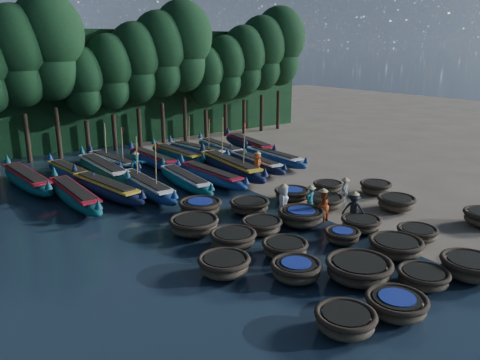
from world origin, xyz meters
TOP-DOWN VIEW (x-y plane):
  - ground at (0.00, 0.00)m, footprint 120.00×120.00m
  - foliage_wall at (0.00, 23.50)m, footprint 40.00×3.00m
  - coracle_0 at (-6.84, -9.40)m, footprint 2.11×2.11m
  - coracle_1 at (-4.76, -9.78)m, footprint 2.13×2.13m
  - coracle_2 at (-2.26, -9.19)m, footprint 2.36×2.36m
  - coracle_3 at (-0.23, -9.87)m, footprint 2.28×2.28m
  - coracle_5 at (-5.72, -5.98)m, footprint 2.01×2.01m
  - coracle_6 at (-3.84, -7.45)m, footprint 2.57×2.57m
  - coracle_7 at (-0.84, -6.99)m, footprint 2.78×2.78m
  - coracle_8 at (1.29, -6.62)m, footprint 2.19×2.19m
  - coracle_10 at (-7.69, -4.00)m, footprint 2.40×2.40m
  - coracle_11 at (-4.66, -4.18)m, footprint 1.99×1.99m
  - coracle_12 at (-1.64, -4.71)m, footprint 1.77×1.77m
  - coracle_13 at (0.17, -4.30)m, footprint 1.93×1.93m
  - coracle_14 at (4.15, -3.47)m, footprint 2.09×2.09m
  - coracle_15 at (-5.88, -2.12)m, footprint 2.41×2.41m
  - coracle_16 at (-3.81, -1.60)m, footprint 2.18×2.18m
  - coracle_17 at (-1.58, -1.99)m, footprint 2.68×2.68m
  - coracle_18 at (1.18, -0.99)m, footprint 2.33×2.33m
  - coracle_19 at (5.59, -1.00)m, footprint 1.89×1.89m
  - coracle_20 at (-6.43, 0.30)m, footprint 2.51×2.51m
  - coracle_21 at (-4.88, 2.20)m, footprint 2.62×2.62m
  - coracle_22 at (-2.54, 0.97)m, footprint 2.30×2.30m
  - coracle_23 at (0.74, 1.15)m, footprint 2.31×2.31m
  - coracle_24 at (3.58, 1.01)m, footprint 2.10×2.10m
  - long_boat_1 at (-9.56, 8.06)m, footprint 1.47×8.10m
  - long_boat_2 at (-7.66, 8.26)m, footprint 2.56×8.00m
  - long_boat_3 at (-5.62, 7.25)m, footprint 1.55×7.99m
  - long_boat_4 at (-2.91, 7.14)m, footprint 1.93×7.38m
  - long_boat_5 at (-1.05, 6.97)m, footprint 1.56×7.60m
  - long_boat_6 at (1.17, 7.90)m, footprint 2.51×9.01m
  - long_boat_7 at (3.52, 8.05)m, footprint 1.90×7.32m
  - long_boat_8 at (5.65, 8.48)m, footprint 1.49×7.46m
  - long_boat_9 at (-10.93, 13.06)m, footprint 2.02×8.48m
  - long_boat_10 at (-8.12, 13.29)m, footprint 1.96×7.24m
  - long_boat_11 at (-6.17, 12.53)m, footprint 1.56×8.72m
  - long_boat_12 at (-4.74, 14.30)m, footprint 2.05×7.55m
  - long_boat_13 at (-2.02, 13.31)m, footprint 1.51×7.72m
  - long_boat_14 at (0.22, 13.72)m, footprint 1.68×7.53m
  - long_boat_15 at (2.18, 13.88)m, footprint 2.31×7.47m
  - long_boat_16 at (4.11, 13.31)m, footprint 2.05×7.80m
  - long_boat_17 at (6.75, 12.94)m, footprint 2.84×8.53m
  - fisherman_0 at (-1.64, -0.71)m, footprint 1.03×1.02m
  - fisherman_1 at (-0.15, -1.18)m, footprint 0.61×0.52m
  - fisherman_2 at (-0.35, -2.24)m, footprint 0.96×0.83m
  - fisherman_3 at (0.49, -3.54)m, footprint 1.19×1.25m
  - fisherman_4 at (2.59, -1.15)m, footprint 0.95×0.61m
  - fisherman_5 at (-4.36, 11.15)m, footprint 1.64×1.22m
  - fisherman_6 at (2.45, 6.47)m, footprint 0.87×0.97m
  - tree_3 at (-9.10, 20.00)m, footprint 4.92×4.92m
  - tree_4 at (-6.80, 20.00)m, footprint 5.34×5.34m
  - tree_5 at (-4.50, 20.00)m, footprint 3.68×3.68m
  - tree_6 at (-2.20, 20.00)m, footprint 4.09×4.09m
  - tree_7 at (0.10, 20.00)m, footprint 4.51×4.51m
  - tree_8 at (2.40, 20.00)m, footprint 4.92×4.92m
  - tree_9 at (4.70, 20.00)m, footprint 5.34×5.34m
  - tree_10 at (7.00, 20.00)m, footprint 3.68×3.68m
  - tree_11 at (9.30, 20.00)m, footprint 4.09×4.09m
  - tree_12 at (11.60, 20.00)m, footprint 4.51×4.51m
  - tree_13 at (13.90, 20.00)m, footprint 4.92×4.92m
  - tree_14 at (16.20, 20.00)m, footprint 5.34×5.34m

SIDE VIEW (x-z plane):
  - ground at x=0.00m, z-range 0.00..0.00m
  - coracle_24 at x=3.58m, z-range 0.05..0.68m
  - coracle_2 at x=-2.26m, z-range 0.05..0.69m
  - coracle_12 at x=-1.64m, z-range 0.05..0.69m
  - coracle_8 at x=1.29m, z-range 0.05..0.72m
  - coracle_11 at x=-4.66m, z-range 0.05..0.73m
  - coracle_13 at x=0.17m, z-range 0.05..0.74m
  - coracle_23 at x=0.74m, z-range 0.05..0.74m
  - coracle_16 at x=-3.81m, z-range 0.05..0.75m
  - coracle_1 at x=-4.76m, z-range 0.05..0.76m
  - coracle_22 at x=-2.54m, z-range 0.05..0.77m
  - coracle_0 at x=-6.84m, z-range 0.05..0.78m
  - coracle_18 at x=1.18m, z-range 0.05..0.79m
  - coracle_5 at x=-5.72m, z-range 0.06..0.80m
  - coracle_7 at x=-0.84m, z-range 0.05..0.81m
  - coracle_15 at x=-5.88m, z-range 0.05..0.81m
  - coracle_19 at x=5.59m, z-range 0.06..0.82m
  - coracle_14 at x=4.15m, z-range 0.06..0.83m
  - coracle_10 at x=-7.69m, z-range 0.06..0.83m
  - coracle_20 at x=-6.43m, z-range 0.06..0.84m
  - coracle_3 at x=-0.23m, z-range 0.06..0.88m
  - coracle_6 at x=-3.84m, z-range 0.06..0.89m
  - coracle_17 at x=-1.58m, z-range 0.06..0.89m
  - coracle_21 at x=-4.88m, z-range 0.07..0.90m
  - long_boat_10 at x=-8.12m, z-range -0.15..1.13m
  - long_boat_7 at x=3.52m, z-range -0.15..1.14m
  - long_boat_4 at x=-2.91m, z-range -0.16..1.15m
  - long_boat_8 at x=5.65m, z-range -0.16..1.16m
  - long_boat_14 at x=0.22m, z-range -0.16..1.17m
  - long_boat_15 at x=2.18m, z-range -1.09..2.11m
  - long_boat_5 at x=-1.05m, z-range -0.16..1.18m
  - long_boat_12 at x=-4.74m, z-range -1.10..2.12m
  - long_boat_13 at x=-2.02m, z-range -0.16..1.20m
  - long_boat_16 at x=4.11m, z-range -0.16..1.21m
  - long_boat_3 at x=-5.62m, z-range -1.16..2.24m
  - long_boat_2 at x=-7.66m, z-range -0.17..1.25m
  - long_boat_1 at x=-9.56m, z-range -0.17..1.26m
  - long_boat_9 at x=-10.93m, z-range -0.18..1.32m
  - long_boat_17 at x=6.75m, z-range -0.18..1.34m
  - long_boat_11 at x=-6.17m, z-range -0.18..1.35m
  - long_boat_6 at x=1.17m, z-range -1.31..2.53m
  - fisherman_4 at x=2.59m, z-range -0.02..1.69m
  - fisherman_3 at x=0.49m, z-range -0.06..1.84m
  - fisherman_6 at x=2.45m, z-range -0.04..1.82m
  - fisherman_1 at x=-0.15m, z-range 0.01..1.77m
  - fisherman_5 at x=-4.36m, z-range -0.07..1.86m
  - fisherman_2 at x=-0.35m, z-range -0.05..1.84m
  - fisherman_0 at x=-1.64m, z-range -0.05..1.95m
  - foliage_wall at x=0.00m, z-range 0.00..10.00m
  - tree_5 at x=-4.50m, z-range 1.63..10.31m
  - tree_10 at x=7.00m, z-range 1.63..10.31m
  - tree_6 at x=-2.20m, z-range 1.82..11.47m
  - tree_11 at x=9.30m, z-range 1.82..11.47m
  - tree_7 at x=0.10m, z-range 2.01..12.64m
  - tree_12 at x=11.60m, z-range 2.01..12.64m
  - tree_3 at x=-9.10m, z-range 2.19..13.80m
  - tree_8 at x=2.40m, z-range 2.19..13.80m
  - tree_13 at x=13.90m, z-range 2.19..13.80m
  - tree_4 at x=-6.80m, z-range 2.38..14.96m
  - tree_9 at x=4.70m, z-range 2.38..14.96m
  - tree_14 at x=16.20m, z-range 2.38..14.96m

